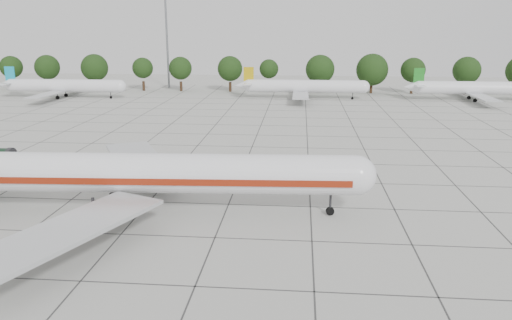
% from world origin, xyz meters
% --- Properties ---
extents(ground, '(260.00, 260.00, 0.00)m').
position_xyz_m(ground, '(0.00, 0.00, 0.00)').
color(ground, '#B3B3AB').
rests_on(ground, ground).
extents(apron_joints, '(170.00, 170.00, 0.02)m').
position_xyz_m(apron_joints, '(0.00, 15.00, 0.01)').
color(apron_joints, '#383838').
rests_on(apron_joints, ground).
extents(main_airliner, '(47.32, 37.14, 11.09)m').
position_xyz_m(main_airliner, '(-10.57, -3.02, 3.92)').
color(main_airliner, silver).
rests_on(main_airliner, ground).
extents(bg_airliner_b, '(28.24, 27.20, 7.40)m').
position_xyz_m(bg_airliner_b, '(-49.71, 69.58, 2.91)').
color(bg_airliner_b, silver).
rests_on(bg_airliner_b, ground).
extents(bg_airliner_c, '(28.24, 27.20, 7.40)m').
position_xyz_m(bg_airliner_c, '(7.66, 73.35, 2.91)').
color(bg_airliner_c, silver).
rests_on(bg_airliner_c, ground).
extents(bg_airliner_d, '(28.24, 27.20, 7.40)m').
position_xyz_m(bg_airliner_d, '(47.33, 73.64, 2.91)').
color(bg_airliner_d, silver).
rests_on(bg_airliner_d, ground).
extents(tree_line, '(249.86, 8.44, 10.22)m').
position_xyz_m(tree_line, '(-11.68, 85.00, 5.98)').
color(tree_line, '#332114').
rests_on(tree_line, ground).
extents(floodlight_mast, '(1.60, 1.60, 25.45)m').
position_xyz_m(floodlight_mast, '(-30.00, 92.00, 14.28)').
color(floodlight_mast, slate).
rests_on(floodlight_mast, ground).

